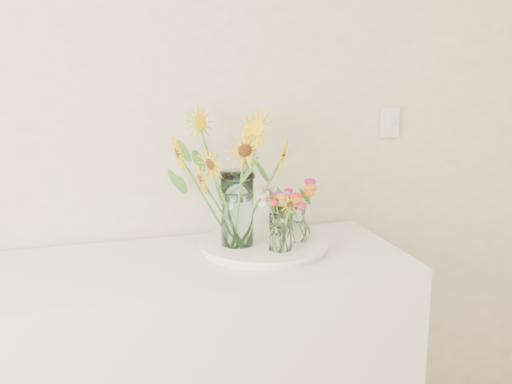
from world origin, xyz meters
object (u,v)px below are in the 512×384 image
at_px(small_vase_c, 281,221).
at_px(counter, 204,381).
at_px(tray, 264,246).
at_px(mason_jar, 237,209).
at_px(small_vase_b, 299,224).
at_px(small_vase_a, 280,232).

bearing_deg(small_vase_c, counter, -159.71).
bearing_deg(tray, counter, -168.75).
distance_m(counter, tray, 0.52).
bearing_deg(counter, tray, 11.25).
bearing_deg(mason_jar, small_vase_c, 22.28).
distance_m(tray, small_vase_c, 0.13).
distance_m(small_vase_b, small_vase_c, 0.10).
xyz_separation_m(mason_jar, small_vase_b, (0.22, -0.01, -0.07)).
height_order(mason_jar, small_vase_c, mason_jar).
height_order(tray, small_vase_a, small_vase_a).
distance_m(counter, mason_jar, 0.62).
xyz_separation_m(counter, small_vase_c, (0.32, 0.12, 0.53)).
height_order(small_vase_a, small_vase_b, small_vase_a).
relative_size(mason_jar, small_vase_a, 1.98).
relative_size(tray, small_vase_a, 3.24).
height_order(small_vase_a, small_vase_c, small_vase_a).
relative_size(counter, tray, 3.25).
distance_m(mason_jar, small_vase_b, 0.23).
height_order(counter, tray, tray).
bearing_deg(tray, mason_jar, -178.23).
bearing_deg(small_vase_a, counter, 168.11).
height_order(counter, small_vase_c, small_vase_c).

